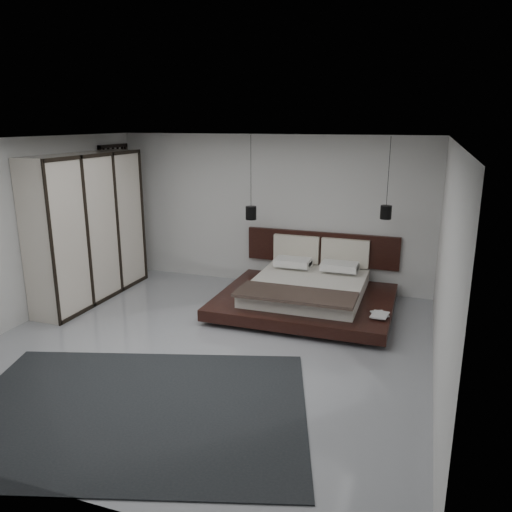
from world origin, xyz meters
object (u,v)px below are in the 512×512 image
at_px(lattice_screen, 118,212).
at_px(pendant_left, 251,213).
at_px(rug, 135,410).
at_px(pendant_right, 386,212).
at_px(wardrobe, 89,228).
at_px(bed, 307,291).

bearing_deg(lattice_screen, pendant_left, -2.08).
bearing_deg(rug, pendant_right, 61.45).
bearing_deg(wardrobe, lattice_screen, 101.41).
bearing_deg(wardrobe, pendant_right, 13.30).
bearing_deg(lattice_screen, bed, -7.83).
xyz_separation_m(pendant_left, rug, (0.09, -4.05, -1.46)).
relative_size(lattice_screen, pendant_right, 2.01).
height_order(lattice_screen, rug, lattice_screen).
relative_size(pendant_right, wardrobe, 0.51).
height_order(pendant_left, pendant_right, same).
xyz_separation_m(lattice_screen, pendant_left, (2.80, -0.10, 0.17)).
relative_size(lattice_screen, wardrobe, 1.01).
height_order(wardrobe, rug, wardrobe).
distance_m(pendant_left, wardrobe, 2.80).
bearing_deg(bed, pendant_left, 158.95).
xyz_separation_m(bed, wardrobe, (-3.70, -0.70, 0.97)).
bearing_deg(rug, pendant_left, 91.27).
distance_m(pendant_right, wardrobe, 4.99).
bearing_deg(lattice_screen, wardrobe, -78.59).
bearing_deg(pendant_left, lattice_screen, 177.92).
bearing_deg(bed, rug, -106.33).
height_order(bed, pendant_left, pendant_left).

